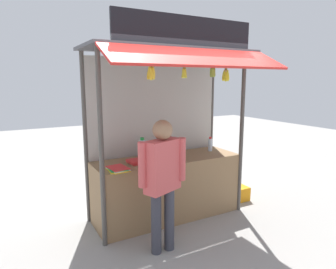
{
  "coord_description": "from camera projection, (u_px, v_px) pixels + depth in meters",
  "views": [
    {
      "loc": [
        -2.04,
        -3.71,
        2.0
      ],
      "look_at": [
        0.0,
        0.0,
        1.24
      ],
      "focal_mm": 32.11,
      "sensor_mm": 36.0,
      "label": 1
    }
  ],
  "objects": [
    {
      "name": "plastic_crate",
      "position": [
        236.0,
        193.0,
        5.13
      ],
      "size": [
        0.34,
        0.34,
        0.23
      ],
      "primitive_type": "cube",
      "rotation": [
        0.0,
        0.0,
        -0.02
      ],
      "color": "orange",
      "rests_on": "ground"
    },
    {
      "name": "magazine_stack_far_left",
      "position": [
        137.0,
        161.0,
        4.1
      ],
      "size": [
        0.26,
        0.27,
        0.04
      ],
      "color": "red",
      "rests_on": "stall_counter"
    },
    {
      "name": "water_bottle_far_right",
      "position": [
        210.0,
        144.0,
        4.79
      ],
      "size": [
        0.06,
        0.06,
        0.23
      ],
      "color": "silver",
      "rests_on": "stall_counter"
    },
    {
      "name": "magazine_stack_mid_left",
      "position": [
        165.0,
        156.0,
        4.33
      ],
      "size": [
        0.24,
        0.24,
        0.06
      ],
      "color": "blue",
      "rests_on": "stall_counter"
    },
    {
      "name": "stall_counter",
      "position": [
        168.0,
        187.0,
        4.44
      ],
      "size": [
        2.16,
        0.68,
        0.89
      ],
      "primitive_type": "cube",
      "color": "olive",
      "rests_on": "ground"
    },
    {
      "name": "water_bottle_front_left",
      "position": [
        142.0,
        148.0,
        4.35
      ],
      "size": [
        0.08,
        0.08,
        0.3
      ],
      "color": "silver",
      "rests_on": "stall_counter"
    },
    {
      "name": "banana_bunch_inner_left",
      "position": [
        226.0,
        75.0,
        4.09
      ],
      "size": [
        0.12,
        0.12,
        0.3
      ],
      "color": "#332D23"
    },
    {
      "name": "banana_bunch_leftmost",
      "position": [
        184.0,
        73.0,
        3.77
      ],
      "size": [
        0.08,
        0.08,
        0.26
      ],
      "color": "#332D23"
    },
    {
      "name": "banana_bunch_inner_right",
      "position": [
        151.0,
        73.0,
        3.55
      ],
      "size": [
        0.12,
        0.12,
        0.29
      ],
      "color": "#332D23"
    },
    {
      "name": "vendor_person",
      "position": [
        163.0,
        174.0,
        3.42
      ],
      "size": [
        0.6,
        0.34,
        1.58
      ],
      "rotation": [
        0.0,
        0.0,
        0.37
      ],
      "color": "#383842",
      "rests_on": "ground"
    },
    {
      "name": "water_bottle_center",
      "position": [
        166.0,
        149.0,
        4.48
      ],
      "size": [
        0.07,
        0.07,
        0.24
      ],
      "color": "silver",
      "rests_on": "stall_counter"
    },
    {
      "name": "ground_plane",
      "position": [
        168.0,
        216.0,
        4.52
      ],
      "size": [
        20.0,
        20.0,
        0.0
      ],
      "primitive_type": "plane",
      "color": "gray"
    },
    {
      "name": "magazine_stack_back_left",
      "position": [
        171.0,
        160.0,
        4.09
      ],
      "size": [
        0.25,
        0.28,
        0.08
      ],
      "color": "white",
      "rests_on": "stall_counter"
    },
    {
      "name": "banana_bunch_rightmost",
      "position": [
        213.0,
        72.0,
        3.97
      ],
      "size": [
        0.09,
        0.09,
        0.25
      ],
      "color": "#332D23"
    },
    {
      "name": "magazine_stack_mid_right",
      "position": [
        118.0,
        169.0,
        3.76
      ],
      "size": [
        0.26,
        0.31,
        0.04
      ],
      "color": "yellow",
      "rests_on": "stall_counter"
    },
    {
      "name": "stall_structure",
      "position": [
        165.0,
        104.0,
        4.3
      ],
      "size": [
        2.36,
        1.49,
        2.78
      ],
      "color": "#4C4742",
      "rests_on": "ground"
    }
  ]
}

